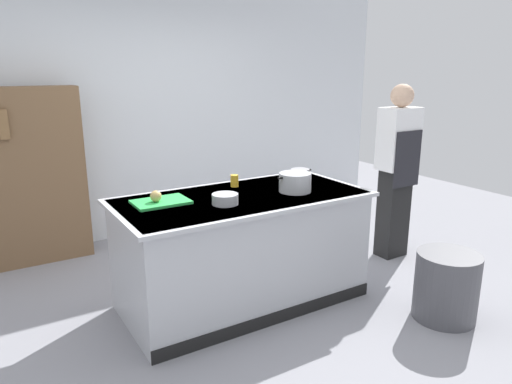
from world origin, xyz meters
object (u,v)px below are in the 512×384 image
Objects in this scene: trash_bin at (446,286)px; person_chef at (397,168)px; juice_cup at (234,181)px; sauce_pan at (300,175)px; stock_pot at (295,182)px; onion at (156,196)px; bookshelf at (24,178)px; mixing_bowl at (225,199)px.

trash_bin is 1.42m from person_chef.
person_chef reaches higher than juice_cup.
sauce_pan is 1.47m from trash_bin.
trash_bin is (0.75, -0.94, -0.71)m from stock_pot.
sauce_pan is at bearing -15.12° from juice_cup.
sauce_pan reaches higher than onion.
onion is at bearing -179.75° from sauce_pan.
juice_cup is at bearing 96.47° from person_chef.
stock_pot is at bearing 111.25° from person_chef.
bookshelf is (-1.45, 1.51, -0.10)m from juice_cup.
sauce_pan is 0.13× the size of person_chef.
person_chef reaches higher than onion.
stock_pot is 0.19× the size of bookshelf.
sauce_pan reaches higher than trash_bin.
juice_cup is at bearing 130.16° from stock_pot.
onion is 0.76m from juice_cup.
juice_cup is 1.71m from person_chef.
mixing_bowl is at bearing -163.20° from sauce_pan.
juice_cup is at bearing 12.09° from onion.
juice_cup is at bearing 53.37° from mixing_bowl.
sauce_pan is at bearing 46.33° from stock_pot.
mixing_bowl is at bearing 146.92° from trash_bin.
stock_pot is 0.62× the size of trash_bin.
onion is 0.05× the size of bookshelf.
person_chef reaches higher than sauce_pan.
person_chef reaches higher than trash_bin.
person_chef is at bearing 5.36° from mixing_bowl.
mixing_bowl is 2.25m from bookshelf.
juice_cup reaches higher than mixing_bowl.
trash_bin is (1.84, -1.18, -0.70)m from onion.
juice_cup reaches higher than trash_bin.
mixing_bowl is at bearing -178.08° from stock_pot.
juice_cup is 0.06× the size of bookshelf.
stock_pot reaches higher than onion.
onion is 0.05× the size of person_chef.
person_chef reaches higher than mixing_bowl.
sauce_pan is at bearing 113.83° from trash_bin.
mixing_bowl is at bearing 109.62° from person_chef.
person_chef is at bearing -7.79° from juice_cup.
juice_cup is at bearing 129.27° from trash_bin.
person_chef reaches higher than bookshelf.
sauce_pan is (0.23, 0.24, -0.02)m from stock_pot.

